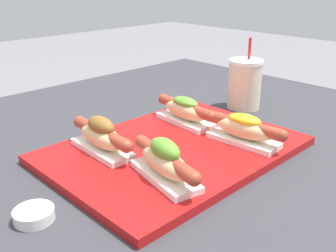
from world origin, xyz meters
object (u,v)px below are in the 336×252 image
object	(u,v)px
hot_dog_0	(165,161)
hot_dog_2	(102,136)
hot_dog_3	(186,111)
serving_tray	(174,149)
hot_dog_1	(244,129)
sauce_bowl	(34,214)
drink_cup	(245,84)

from	to	relation	value
hot_dog_0	hot_dog_2	size ratio (longest dim) A/B	0.98
hot_dog_0	hot_dog_2	distance (m)	0.18
hot_dog_3	serving_tray	bearing A→B (deg)	-146.84
hot_dog_1	sauce_bowl	xyz separation A→B (m)	(-0.45, 0.08, -0.04)
hot_dog_0	sauce_bowl	size ratio (longest dim) A/B	3.08
hot_dog_1	hot_dog_2	distance (m)	0.30
hot_dog_1	hot_dog_3	world-z (taller)	same
sauce_bowl	drink_cup	xyz separation A→B (m)	(0.70, 0.09, 0.06)
serving_tray	hot_dog_2	distance (m)	0.16
hot_dog_2	hot_dog_3	distance (m)	0.24
hot_dog_0	hot_dog_3	xyz separation A→B (m)	(0.23, 0.17, -0.00)
serving_tray	hot_dog_3	size ratio (longest dim) A/B	2.62
hot_dog_0	sauce_bowl	xyz separation A→B (m)	(-0.22, 0.07, -0.04)
hot_dog_0	hot_dog_1	xyz separation A→B (m)	(0.23, -0.00, -0.00)
hot_dog_2	serving_tray	bearing A→B (deg)	-33.59
drink_cup	hot_dog_1	bearing A→B (deg)	-144.93
serving_tray	hot_dog_3	bearing A→B (deg)	33.16
drink_cup	sauce_bowl	bearing A→B (deg)	-172.26
hot_dog_0	drink_cup	bearing A→B (deg)	19.26
hot_dog_2	sauce_bowl	world-z (taller)	hot_dog_2
serving_tray	hot_dog_0	xyz separation A→B (m)	(-0.11, -0.09, 0.04)
serving_tray	drink_cup	bearing A→B (deg)	11.99
serving_tray	hot_dog_2	size ratio (longest dim) A/B	2.61
hot_dog_1	hot_dog_3	bearing A→B (deg)	91.05
hot_dog_3	sauce_bowl	bearing A→B (deg)	-168.26
sauce_bowl	hot_dog_0	bearing A→B (deg)	-18.23
drink_cup	hot_dog_3	bearing A→B (deg)	-179.77
serving_tray	drink_cup	distance (m)	0.37
hot_dog_3	drink_cup	size ratio (longest dim) A/B	1.01
hot_dog_3	drink_cup	world-z (taller)	drink_cup
serving_tray	hot_dog_3	world-z (taller)	hot_dog_3
hot_dog_3	sauce_bowl	size ratio (longest dim) A/B	3.13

